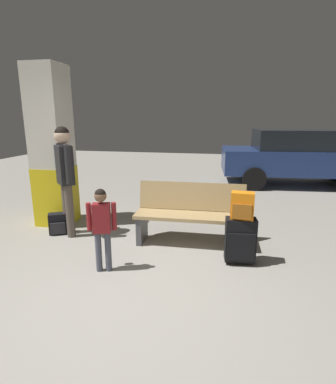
{
  "coord_description": "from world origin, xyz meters",
  "views": [
    {
      "loc": [
        1.08,
        -2.62,
        1.84
      ],
      "look_at": [
        0.26,
        1.3,
        0.85
      ],
      "focal_mm": 28.48,
      "sensor_mm": 36.0,
      "label": 1
    }
  ],
  "objects_px": {
    "child": "(102,221)",
    "parked_car_near": "(298,156)",
    "structural_pillar": "(52,148)",
    "backpack_bright": "(242,206)",
    "bench": "(190,214)",
    "backpack_dark_floor": "(58,224)",
    "adult": "(65,170)",
    "suitcase": "(240,240)"
  },
  "relations": [
    {
      "from": "child",
      "to": "parked_car_near",
      "type": "xyz_separation_m",
      "value": [
        3.24,
        5.65,
        0.17
      ]
    },
    {
      "from": "structural_pillar",
      "to": "backpack_bright",
      "type": "relative_size",
      "value": 7.86
    },
    {
      "from": "bench",
      "to": "child",
      "type": "relative_size",
      "value": 1.56
    },
    {
      "from": "backpack_bright",
      "to": "backpack_dark_floor",
      "type": "relative_size",
      "value": 1.0
    },
    {
      "from": "structural_pillar",
      "to": "bench",
      "type": "xyz_separation_m",
      "value": [
        2.43,
        -0.41,
        -0.88
      ]
    },
    {
      "from": "child",
      "to": "adult",
      "type": "bearing_deg",
      "value": 135.66
    },
    {
      "from": "child",
      "to": "adult",
      "type": "distance_m",
      "value": 1.48
    },
    {
      "from": "bench",
      "to": "backpack_bright",
      "type": "distance_m",
      "value": 0.95
    },
    {
      "from": "parked_car_near",
      "to": "structural_pillar",
      "type": "bearing_deg",
      "value": -138.78
    },
    {
      "from": "structural_pillar",
      "to": "suitcase",
      "type": "relative_size",
      "value": 4.43
    },
    {
      "from": "backpack_bright",
      "to": "child",
      "type": "distance_m",
      "value": 1.72
    },
    {
      "from": "child",
      "to": "backpack_bright",
      "type": "bearing_deg",
      "value": 18.32
    },
    {
      "from": "structural_pillar",
      "to": "parked_car_near",
      "type": "xyz_separation_m",
      "value": [
        4.76,
        4.17,
        -0.52
      ]
    },
    {
      "from": "adult",
      "to": "structural_pillar",
      "type": "bearing_deg",
      "value": 135.32
    },
    {
      "from": "backpack_bright",
      "to": "backpack_dark_floor",
      "type": "height_order",
      "value": "backpack_bright"
    },
    {
      "from": "backpack_bright",
      "to": "structural_pillar",
      "type": "bearing_deg",
      "value": 163.25
    },
    {
      "from": "adult",
      "to": "parked_car_near",
      "type": "bearing_deg",
      "value": 47.59
    },
    {
      "from": "backpack_bright",
      "to": "child",
      "type": "height_order",
      "value": "child"
    },
    {
      "from": "suitcase",
      "to": "child",
      "type": "bearing_deg",
      "value": -161.68
    },
    {
      "from": "bench",
      "to": "suitcase",
      "type": "xyz_separation_m",
      "value": [
        0.72,
        -0.54,
        -0.12
      ]
    },
    {
      "from": "child",
      "to": "parked_car_near",
      "type": "height_order",
      "value": "parked_car_near"
    },
    {
      "from": "child",
      "to": "backpack_dark_floor",
      "type": "relative_size",
      "value": 3.05
    },
    {
      "from": "backpack_dark_floor",
      "to": "parked_car_near",
      "type": "distance_m",
      "value": 6.48
    },
    {
      "from": "backpack_bright",
      "to": "adult",
      "type": "bearing_deg",
      "value": 170.29
    },
    {
      "from": "structural_pillar",
      "to": "backpack_dark_floor",
      "type": "relative_size",
      "value": 7.86
    },
    {
      "from": "backpack_dark_floor",
      "to": "parked_car_near",
      "type": "xyz_separation_m",
      "value": [
        4.45,
        4.66,
        0.64
      ]
    },
    {
      "from": "parked_car_near",
      "to": "backpack_bright",
      "type": "bearing_deg",
      "value": -107.49
    },
    {
      "from": "bench",
      "to": "child",
      "type": "bearing_deg",
      "value": -130.32
    },
    {
      "from": "structural_pillar",
      "to": "child",
      "type": "xyz_separation_m",
      "value": [
        1.51,
        -1.49,
        -0.69
      ]
    },
    {
      "from": "child",
      "to": "parked_car_near",
      "type": "relative_size",
      "value": 0.24
    },
    {
      "from": "suitcase",
      "to": "child",
      "type": "xyz_separation_m",
      "value": [
        -1.63,
        -0.54,
        0.32
      ]
    },
    {
      "from": "bench",
      "to": "suitcase",
      "type": "bearing_deg",
      "value": -36.72
    },
    {
      "from": "bench",
      "to": "suitcase",
      "type": "distance_m",
      "value": 0.9
    },
    {
      "from": "bench",
      "to": "adult",
      "type": "xyz_separation_m",
      "value": [
        -1.93,
        -0.08,
        0.61
      ]
    },
    {
      "from": "bench",
      "to": "backpack_dark_floor",
      "type": "relative_size",
      "value": 4.75
    },
    {
      "from": "suitcase",
      "to": "backpack_dark_floor",
      "type": "distance_m",
      "value": 2.88
    },
    {
      "from": "adult",
      "to": "suitcase",
      "type": "bearing_deg",
      "value": -9.7
    },
    {
      "from": "backpack_dark_floor",
      "to": "child",
      "type": "bearing_deg",
      "value": -39.18
    },
    {
      "from": "structural_pillar",
      "to": "adult",
      "type": "distance_m",
      "value": 0.75
    },
    {
      "from": "structural_pillar",
      "to": "backpack_bright",
      "type": "distance_m",
      "value": 3.33
    },
    {
      "from": "suitcase",
      "to": "backpack_bright",
      "type": "bearing_deg",
      "value": -155.58
    },
    {
      "from": "adult",
      "to": "backpack_dark_floor",
      "type": "xyz_separation_m",
      "value": [
        -0.2,
        -0.0,
        -0.89
      ]
    }
  ]
}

